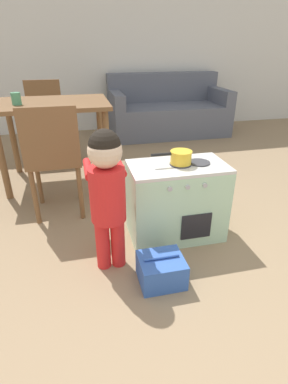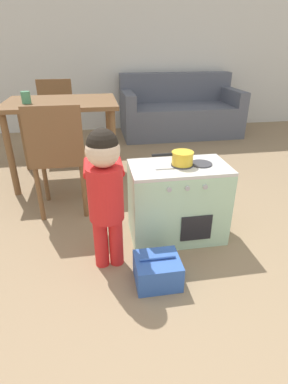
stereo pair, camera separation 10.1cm
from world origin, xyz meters
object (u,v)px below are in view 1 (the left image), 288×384
dining_chair_near (54,158)px  dining_chair_far (45,118)px  cup_on_table (16,99)px  couch (167,112)px  toy_basket (161,270)px  toy_pot (181,157)px  child_figure (107,186)px  play_kitchen (176,201)px  dining_table (53,115)px

dining_chair_near → dining_chair_far: (-0.14, 1.37, 0.00)m
cup_on_table → dining_chair_near: bearing=-64.8°
dining_chair_far → couch: (1.64, 0.73, -0.16)m
toy_basket → dining_chair_far: bearing=107.1°
toy_pot → child_figure: child_figure is taller
dining_chair_near → play_kitchen: bearing=-30.7°
dining_table → dining_chair_near: size_ratio=1.16×
play_kitchen → child_figure: (-0.48, -0.22, 0.27)m
play_kitchen → toy_basket: bearing=-117.5°
child_figure → couch: size_ratio=0.51×
dining_table → couch: couch is taller
play_kitchen → child_figure: bearing=-155.0°
child_figure → dining_table: (-0.31, 1.37, 0.10)m
toy_basket → cup_on_table: 1.85m
couch → dining_table: bearing=-136.8°
toy_pot → cup_on_table: bearing=135.4°
toy_pot → dining_table: 1.40m
toy_basket → dining_chair_near: (-0.56, 0.89, 0.39)m
dining_chair_near → toy_basket: bearing=-58.0°
play_kitchen → dining_chair_near: size_ratio=0.73×
dining_table → dining_chair_far: size_ratio=1.16×
child_figure → dining_chair_far: 2.10m
dining_chair_near → couch: 2.59m
play_kitchen → toy_basket: play_kitchen is taller
play_kitchen → couch: (0.72, 2.57, 0.04)m
toy_pot → toy_basket: bearing=-118.8°
couch → toy_pot: bearing=-105.5°
dining_chair_far → dining_table: bearing=100.7°
cup_on_table → dining_table: bearing=18.6°
play_kitchen → couch: bearing=74.3°
child_figure → toy_basket: child_figure is taller
toy_pot → play_kitchen: bearing=-177.7°
toy_basket → cup_on_table: size_ratio=2.51×
dining_chair_near → dining_table: bearing=90.7°
child_figure → toy_basket: 0.55m
child_figure → cup_on_table: 1.43m
dining_table → toy_basket: bearing=-70.3°
dining_chair_far → couch: dining_chair_far is taller
dining_chair_near → cup_on_table: dining_chair_near is taller
play_kitchen → dining_chair_near: bearing=149.3°
toy_basket → dining_chair_far: dining_chair_far is taller
dining_table → couch: size_ratio=0.60×
toy_pot → dining_chair_far: (-0.93, 1.83, -0.11)m
child_figure → dining_chair_near: 0.75m
child_figure → toy_basket: size_ratio=3.39×
toy_pot → dining_chair_far: 2.06m
dining_table → dining_chair_far: dining_chair_far is taller
dining_chair_near → dining_chair_far: bearing=95.8°
dining_chair_near → cup_on_table: 0.73m
toy_pot → cup_on_table: (-1.07, 1.06, 0.22)m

